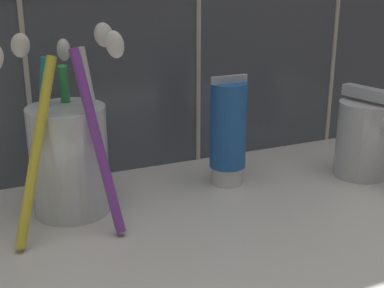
# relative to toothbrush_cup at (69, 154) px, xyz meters

# --- Properties ---
(sink_counter) EXTENTS (0.77, 0.37, 0.02)m
(sink_counter) POSITION_rel_toothbrush_cup_xyz_m (0.15, -0.10, -0.07)
(sink_counter) COLOR silver
(sink_counter) RESTS_ON ground
(toothbrush_cup) EXTENTS (0.12, 0.14, 0.18)m
(toothbrush_cup) POSITION_rel_toothbrush_cup_xyz_m (0.00, 0.00, 0.00)
(toothbrush_cup) COLOR silver
(toothbrush_cup) RESTS_ON sink_counter
(toothpaste_tube) EXTENTS (0.04, 0.04, 0.12)m
(toothpaste_tube) POSITION_rel_toothbrush_cup_xyz_m (0.17, 0.00, 0.00)
(toothpaste_tube) COLOR white
(toothpaste_tube) RESTS_ON sink_counter
(sink_faucet) EXTENTS (0.06, 0.13, 0.10)m
(sink_faucet) POSITION_rel_toothbrush_cup_xyz_m (0.32, -0.05, -0.01)
(sink_faucet) COLOR silver
(sink_faucet) RESTS_ON sink_counter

